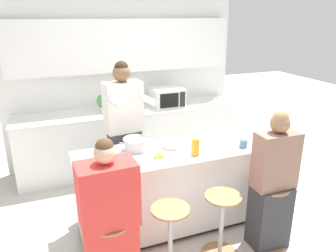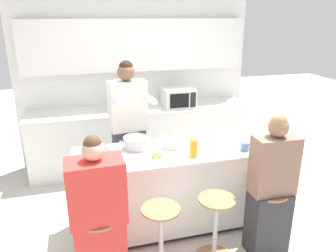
{
  "view_description": "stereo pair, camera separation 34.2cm",
  "coord_description": "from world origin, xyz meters",
  "px_view_note": "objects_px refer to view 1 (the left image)",
  "views": [
    {
      "loc": [
        -1.18,
        -2.94,
        2.28
      ],
      "look_at": [
        0.0,
        0.07,
        1.16
      ],
      "focal_mm": 35.0,
      "sensor_mm": 36.0,
      "label": 1
    },
    {
      "loc": [
        -0.85,
        -3.05,
        2.28
      ],
      "look_at": [
        0.0,
        0.07,
        1.16
      ],
      "focal_mm": 35.0,
      "sensor_mm": 36.0,
      "label": 2
    }
  ],
  "objects_px": {
    "coffee_cup_near": "(243,144)",
    "bar_stool_rightmost": "(269,214)",
    "bar_stool_center_left": "(170,240)",
    "potted_plant": "(103,102)",
    "bar_stool_center_right": "(221,225)",
    "person_wrapped_blanket": "(110,224)",
    "person_cooking": "(125,137)",
    "fruit_bowl": "(172,143)",
    "kitchen_island": "(170,188)",
    "person_seated_near": "(272,188)",
    "microwave": "(167,97)",
    "juice_carton": "(195,147)",
    "banana_bunch": "(159,156)",
    "cooking_pot": "(136,144)"
  },
  "relations": [
    {
      "from": "coffee_cup_near",
      "to": "bar_stool_rightmost",
      "type": "bearing_deg",
      "value": -85.02
    },
    {
      "from": "bar_stool_center_left",
      "to": "potted_plant",
      "type": "relative_size",
      "value": 2.61
    },
    {
      "from": "bar_stool_center_right",
      "to": "person_wrapped_blanket",
      "type": "bearing_deg",
      "value": -178.61
    },
    {
      "from": "person_cooking",
      "to": "bar_stool_center_left",
      "type": "bearing_deg",
      "value": -94.61
    },
    {
      "from": "bar_stool_center_left",
      "to": "fruit_bowl",
      "type": "xyz_separation_m",
      "value": [
        0.32,
        0.76,
        0.6
      ]
    },
    {
      "from": "kitchen_island",
      "to": "person_seated_near",
      "type": "distance_m",
      "value": 1.07
    },
    {
      "from": "microwave",
      "to": "person_wrapped_blanket",
      "type": "bearing_deg",
      "value": -121.38
    },
    {
      "from": "person_wrapped_blanket",
      "to": "bar_stool_rightmost",
      "type": "bearing_deg",
      "value": -2.2
    },
    {
      "from": "bar_stool_rightmost",
      "to": "juice_carton",
      "type": "relative_size",
      "value": 3.48
    },
    {
      "from": "bar_stool_rightmost",
      "to": "coffee_cup_near",
      "type": "height_order",
      "value": "coffee_cup_near"
    },
    {
      "from": "person_wrapped_blanket",
      "to": "coffee_cup_near",
      "type": "xyz_separation_m",
      "value": [
        1.56,
        0.48,
        0.29
      ]
    },
    {
      "from": "fruit_bowl",
      "to": "potted_plant",
      "type": "height_order",
      "value": "potted_plant"
    },
    {
      "from": "banana_bunch",
      "to": "microwave",
      "type": "distance_m",
      "value": 1.85
    },
    {
      "from": "kitchen_island",
      "to": "person_wrapped_blanket",
      "type": "height_order",
      "value": "person_wrapped_blanket"
    },
    {
      "from": "person_seated_near",
      "to": "coffee_cup_near",
      "type": "xyz_separation_m",
      "value": [
        -0.04,
        0.48,
        0.29
      ]
    },
    {
      "from": "bar_stool_center_left",
      "to": "juice_carton",
      "type": "height_order",
      "value": "juice_carton"
    },
    {
      "from": "bar_stool_center_right",
      "to": "person_wrapped_blanket",
      "type": "xyz_separation_m",
      "value": [
        -1.07,
        -0.03,
        0.31
      ]
    },
    {
      "from": "person_wrapped_blanket",
      "to": "juice_carton",
      "type": "distance_m",
      "value": 1.15
    },
    {
      "from": "bar_stool_rightmost",
      "to": "person_seated_near",
      "type": "relative_size",
      "value": 0.46
    },
    {
      "from": "fruit_bowl",
      "to": "microwave",
      "type": "xyz_separation_m",
      "value": [
        0.52,
        1.48,
        0.12
      ]
    },
    {
      "from": "person_cooking",
      "to": "microwave",
      "type": "bearing_deg",
      "value": 38.54
    },
    {
      "from": "person_wrapped_blanket",
      "to": "juice_carton",
      "type": "bearing_deg",
      "value": 23.38
    },
    {
      "from": "bar_stool_center_right",
      "to": "person_seated_near",
      "type": "height_order",
      "value": "person_seated_near"
    },
    {
      "from": "kitchen_island",
      "to": "person_wrapped_blanket",
      "type": "xyz_separation_m",
      "value": [
        -0.8,
        -0.68,
        0.2
      ]
    },
    {
      "from": "kitchen_island",
      "to": "person_seated_near",
      "type": "relative_size",
      "value": 1.38
    },
    {
      "from": "person_wrapped_blanket",
      "to": "bar_stool_center_right",
      "type": "bearing_deg",
      "value": -1.08
    },
    {
      "from": "kitchen_island",
      "to": "juice_carton",
      "type": "height_order",
      "value": "juice_carton"
    },
    {
      "from": "kitchen_island",
      "to": "banana_bunch",
      "type": "xyz_separation_m",
      "value": [
        -0.17,
        -0.12,
        0.47
      ]
    },
    {
      "from": "cooking_pot",
      "to": "banana_bunch",
      "type": "distance_m",
      "value": 0.32
    },
    {
      "from": "bar_stool_center_left",
      "to": "person_wrapped_blanket",
      "type": "height_order",
      "value": "person_wrapped_blanket"
    },
    {
      "from": "coffee_cup_near",
      "to": "juice_carton",
      "type": "height_order",
      "value": "juice_carton"
    },
    {
      "from": "bar_stool_center_left",
      "to": "bar_stool_rightmost",
      "type": "distance_m",
      "value": 1.07
    },
    {
      "from": "banana_bunch",
      "to": "potted_plant",
      "type": "distance_m",
      "value": 1.75
    },
    {
      "from": "kitchen_island",
      "to": "microwave",
      "type": "distance_m",
      "value": 1.78
    },
    {
      "from": "bar_stool_center_left",
      "to": "cooking_pot",
      "type": "height_order",
      "value": "cooking_pot"
    },
    {
      "from": "kitchen_island",
      "to": "microwave",
      "type": "height_order",
      "value": "microwave"
    },
    {
      "from": "bar_stool_rightmost",
      "to": "fruit_bowl",
      "type": "xyz_separation_m",
      "value": [
        -0.75,
        0.76,
        0.6
      ]
    },
    {
      "from": "coffee_cup_near",
      "to": "person_cooking",
      "type": "bearing_deg",
      "value": 143.2
    },
    {
      "from": "banana_bunch",
      "to": "microwave",
      "type": "xyz_separation_m",
      "value": [
        0.75,
        1.69,
        0.14
      ]
    },
    {
      "from": "fruit_bowl",
      "to": "potted_plant",
      "type": "distance_m",
      "value": 1.59
    },
    {
      "from": "kitchen_island",
      "to": "bar_stool_center_left",
      "type": "distance_m",
      "value": 0.73
    },
    {
      "from": "fruit_bowl",
      "to": "microwave",
      "type": "distance_m",
      "value": 1.57
    },
    {
      "from": "potted_plant",
      "to": "juice_carton",
      "type": "bearing_deg",
      "value": -72.12
    },
    {
      "from": "bar_stool_rightmost",
      "to": "microwave",
      "type": "bearing_deg",
      "value": 95.88
    },
    {
      "from": "coffee_cup_near",
      "to": "potted_plant",
      "type": "xyz_separation_m",
      "value": [
        -1.16,
        1.81,
        0.12
      ]
    },
    {
      "from": "fruit_bowl",
      "to": "banana_bunch",
      "type": "relative_size",
      "value": 1.52
    },
    {
      "from": "bar_stool_center_left",
      "to": "bar_stool_rightmost",
      "type": "xyz_separation_m",
      "value": [
        1.07,
        -0.0,
        0.0
      ]
    },
    {
      "from": "person_cooking",
      "to": "juice_carton",
      "type": "bearing_deg",
      "value": -64.94
    },
    {
      "from": "person_seated_near",
      "to": "potted_plant",
      "type": "distance_m",
      "value": 2.61
    },
    {
      "from": "juice_carton",
      "to": "bar_stool_center_right",
      "type": "bearing_deg",
      "value": -80.28
    }
  ]
}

